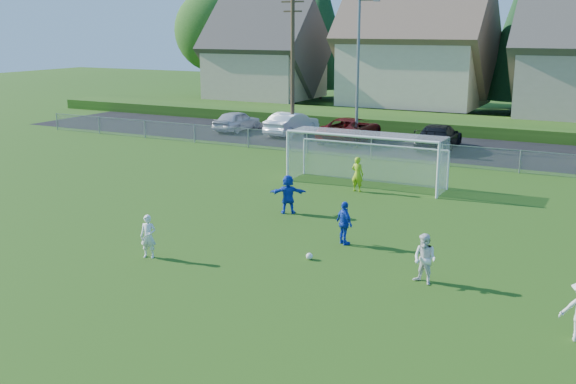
% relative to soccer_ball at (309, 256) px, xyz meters
% --- Properties ---
extents(ground, '(160.00, 160.00, 0.00)m').
position_rel_soccer_ball_xyz_m(ground, '(-2.15, -5.33, -0.11)').
color(ground, '#193D0C').
rests_on(ground, ground).
extents(asphalt_lot, '(60.00, 60.00, 0.00)m').
position_rel_soccer_ball_xyz_m(asphalt_lot, '(-2.15, 22.17, -0.10)').
color(asphalt_lot, black).
rests_on(asphalt_lot, ground).
extents(grass_embankment, '(70.00, 6.00, 0.80)m').
position_rel_soccer_ball_xyz_m(grass_embankment, '(-2.15, 29.67, 0.29)').
color(grass_embankment, '#1E420F').
rests_on(grass_embankment, ground).
extents(soccer_ball, '(0.22, 0.22, 0.22)m').
position_rel_soccer_ball_xyz_m(soccer_ball, '(0.00, 0.00, 0.00)').
color(soccer_ball, white).
rests_on(soccer_ball, ground).
extents(player_white_a, '(0.60, 0.48, 1.41)m').
position_rel_soccer_ball_xyz_m(player_white_a, '(-4.70, -2.19, 0.60)').
color(player_white_a, white).
rests_on(player_white_a, ground).
extents(player_white_b, '(0.87, 0.77, 1.49)m').
position_rel_soccer_ball_xyz_m(player_white_b, '(3.85, -0.33, 0.63)').
color(player_white_b, white).
rests_on(player_white_b, ground).
extents(player_blue_a, '(0.93, 0.81, 1.51)m').
position_rel_soccer_ball_xyz_m(player_blue_a, '(0.39, 1.95, 0.64)').
color(player_blue_a, '#143ABE').
rests_on(player_blue_a, ground).
extents(player_blue_b, '(1.49, 1.10, 1.57)m').
position_rel_soccer_ball_xyz_m(player_blue_b, '(-3.15, 4.59, 0.67)').
color(player_blue_b, '#143ABE').
rests_on(player_blue_b, ground).
extents(goalkeeper, '(0.62, 0.45, 1.59)m').
position_rel_soccer_ball_xyz_m(goalkeeper, '(-2.04, 9.25, 0.68)').
color(goalkeeper, '#9ACA17').
rests_on(goalkeeper, ground).
extents(car_a, '(1.91, 4.31, 1.44)m').
position_rel_soccer_ball_xyz_m(car_a, '(-16.37, 22.19, 0.61)').
color(car_a, '#BABBC2').
rests_on(car_a, ground).
extents(car_b, '(2.06, 4.86, 1.56)m').
position_rel_soccer_ball_xyz_m(car_b, '(-12.07, 22.37, 0.67)').
color(car_b, white).
rests_on(car_b, ground).
extents(car_c, '(2.66, 5.75, 1.60)m').
position_rel_soccer_ball_xyz_m(car_c, '(-7.41, 21.53, 0.69)').
color(car_c, '#550A09').
rests_on(car_c, ground).
extents(car_d, '(2.51, 5.43, 1.54)m').
position_rel_soccer_ball_xyz_m(car_d, '(-1.65, 21.51, 0.66)').
color(car_d, black).
rests_on(car_d, ground).
extents(soccer_goal, '(7.42, 1.90, 2.50)m').
position_rel_soccer_ball_xyz_m(soccer_goal, '(-2.15, 10.72, 1.52)').
color(soccer_goal, white).
rests_on(soccer_goal, ground).
extents(chainlink_fence, '(52.06, 0.06, 1.20)m').
position_rel_soccer_ball_xyz_m(chainlink_fence, '(-2.15, 16.67, 0.52)').
color(chainlink_fence, gray).
rests_on(chainlink_fence, ground).
extents(streetlight, '(1.38, 0.18, 9.00)m').
position_rel_soccer_ball_xyz_m(streetlight, '(-6.60, 20.67, 4.73)').
color(streetlight, slate).
rests_on(streetlight, ground).
extents(utility_pole, '(1.60, 0.26, 10.00)m').
position_rel_soccer_ball_xyz_m(utility_pole, '(-11.65, 21.67, 5.04)').
color(utility_pole, '#473321').
rests_on(utility_pole, ground).
extents(houses_row, '(53.90, 11.45, 13.27)m').
position_rel_soccer_ball_xyz_m(houses_row, '(-0.18, 37.13, 7.22)').
color(houses_row, tan).
rests_on(houses_row, ground).
extents(tree_row, '(65.98, 12.36, 13.80)m').
position_rel_soccer_ball_xyz_m(tree_row, '(-1.11, 43.41, 6.80)').
color(tree_row, '#382616').
rests_on(tree_row, ground).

